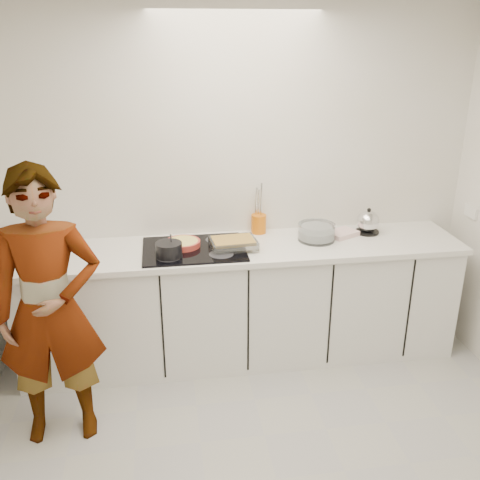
{
  "coord_description": "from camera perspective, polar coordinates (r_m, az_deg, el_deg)",
  "views": [
    {
      "loc": [
        -0.55,
        -2.26,
        2.36
      ],
      "look_at": [
        -0.05,
        1.05,
        1.05
      ],
      "focal_mm": 40.0,
      "sensor_mm": 36.0,
      "label": 1
    }
  ],
  "objects": [
    {
      "name": "floor",
      "position": [
        3.31,
        3.91,
        -24.11
      ],
      "size": [
        3.6,
        3.2,
        0.0
      ],
      "primitive_type": "cube",
      "color": "#AEAEA6",
      "rests_on": "ground"
    },
    {
      "name": "wall_back",
      "position": [
        4.04,
        -0.46,
        6.16
      ],
      "size": [
        3.6,
        0.0,
        2.6
      ],
      "primitive_type": "cube",
      "color": "white",
      "rests_on": "ground"
    },
    {
      "name": "base_cabinets",
      "position": [
        4.07,
        0.21,
        -6.88
      ],
      "size": [
        3.2,
        0.58,
        0.87
      ],
      "primitive_type": "cube",
      "color": "white",
      "rests_on": "floor"
    },
    {
      "name": "countertop",
      "position": [
        3.87,
        0.22,
        -0.94
      ],
      "size": [
        3.24,
        0.64,
        0.04
      ],
      "primitive_type": "cube",
      "color": "white",
      "rests_on": "base_cabinets"
    },
    {
      "name": "hob",
      "position": [
        3.81,
        -4.94,
        -0.97
      ],
      "size": [
        0.72,
        0.54,
        0.01
      ],
      "primitive_type": "cube",
      "color": "black",
      "rests_on": "countertop"
    },
    {
      "name": "tart_dish",
      "position": [
        3.84,
        -6.14,
        -0.33
      ],
      "size": [
        0.32,
        0.32,
        0.04
      ],
      "color": "#B8392E",
      "rests_on": "hob"
    },
    {
      "name": "saucepan",
      "position": [
        3.66,
        -7.6,
        -1.04
      ],
      "size": [
        0.24,
        0.24,
        0.17
      ],
      "color": "black",
      "rests_on": "hob"
    },
    {
      "name": "baking_dish",
      "position": [
        3.8,
        -0.72,
        -0.3
      ],
      "size": [
        0.34,
        0.26,
        0.06
      ],
      "color": "silver",
      "rests_on": "hob"
    },
    {
      "name": "mixing_bowl",
      "position": [
        4.0,
        8.16,
        0.77
      ],
      "size": [
        0.33,
        0.33,
        0.13
      ],
      "color": "silver",
      "rests_on": "countertop"
    },
    {
      "name": "tea_towel",
      "position": [
        4.13,
        10.85,
        0.69
      ],
      "size": [
        0.27,
        0.24,
        0.04
      ],
      "primitive_type": "cube",
      "rotation": [
        0.0,
        0.0,
        0.47
      ],
      "color": "white",
      "rests_on": "countertop"
    },
    {
      "name": "kettle",
      "position": [
        4.21,
        13.48,
        1.83
      ],
      "size": [
        0.23,
        0.23,
        0.2
      ],
      "color": "black",
      "rests_on": "countertop"
    },
    {
      "name": "utensil_crock",
      "position": [
        4.1,
        2.01,
        1.74
      ],
      "size": [
        0.13,
        0.13,
        0.14
      ],
      "primitive_type": "cylinder",
      "rotation": [
        0.0,
        0.0,
        0.11
      ],
      "color": "orange",
      "rests_on": "countertop"
    },
    {
      "name": "cook",
      "position": [
        3.3,
        -19.65,
        -7.05
      ],
      "size": [
        0.65,
        0.44,
        1.71
      ],
      "primitive_type": "imported",
      "rotation": [
        0.0,
        0.0,
        0.05
      ],
      "color": "white",
      "rests_on": "floor"
    }
  ]
}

